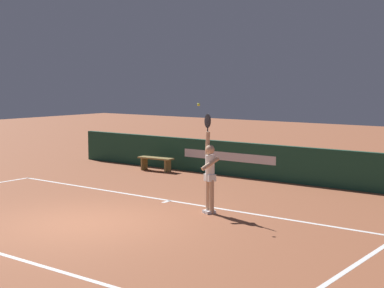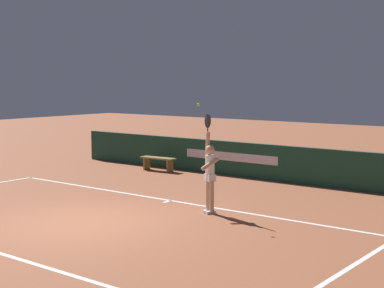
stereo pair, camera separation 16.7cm
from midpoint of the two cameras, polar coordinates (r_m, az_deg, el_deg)
The scene contains 6 objects.
ground_plane at distance 13.18m, azimuth -10.65°, elevation -7.49°, with size 60.00×60.00×0.00m, color #955335.
court_lines at distance 13.33m, azimuth -9.90°, elevation -7.31°, with size 11.77×5.54×0.00m.
back_wall at distance 18.59m, azimuth 5.94°, elevation -1.66°, with size 15.07×0.17×1.11m.
tennis_player at distance 13.68m, azimuth 1.37°, elevation -2.78°, with size 0.47×0.47×2.34m.
tennis_ball at distance 13.30m, azimuth 0.28°, elevation 3.83°, with size 0.07×0.07×0.07m.
courtside_bench_near at distance 20.11m, azimuth -3.77°, elevation -1.63°, with size 1.32×0.46×0.46m.
Camera 1 is at (9.44, -8.62, 3.11)m, focal length 55.14 mm.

